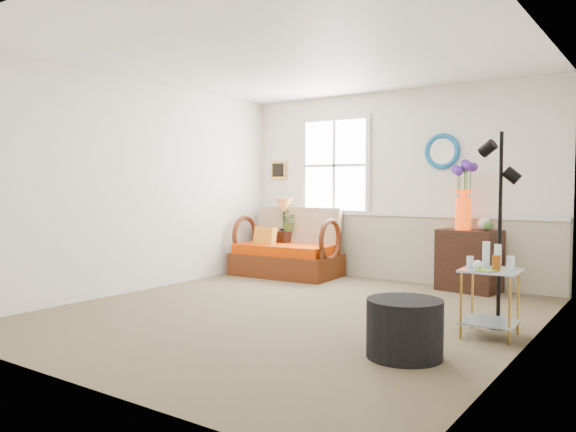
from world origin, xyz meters
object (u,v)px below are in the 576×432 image
Objects in this scene: floor_lamp at (500,230)px; ottoman at (405,328)px; lamp_stand at (283,252)px; loveseat at (286,242)px; cabinet at (469,260)px; side_table at (490,303)px.

floor_lamp reaches higher than ottoman.
ottoman is (-0.34, -1.35, -0.67)m from floor_lamp.
loveseat is at bearing -47.53° from lamp_stand.
cabinet is at bearing 3.98° from loveseat.
side_table is 0.33× the size of floor_lamp.
loveseat is 3.58m from floor_lamp.
side_table is at bearing -29.04° from lamp_stand.
side_table is 1.02× the size of ottoman.
floor_lamp is (3.55, -1.59, 0.58)m from lamp_stand.
lamp_stand is at bearing 150.96° from side_table.
side_table is 1.03m from ottoman.
lamp_stand is 0.82× the size of cabinet.
side_table is at bearing 68.86° from ottoman.
loveseat is at bearing 152.75° from side_table.
lamp_stand is 1.08× the size of ottoman.
floor_lamp reaches higher than side_table.
lamp_stand is (-0.25, 0.27, -0.18)m from loveseat.
cabinet reaches higher than ottoman.
loveseat is 0.41m from lamp_stand.
cabinet is 2.18m from side_table.
floor_lamp is at bearing -24.19° from lamp_stand.
floor_lamp is at bearing -24.97° from loveseat.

